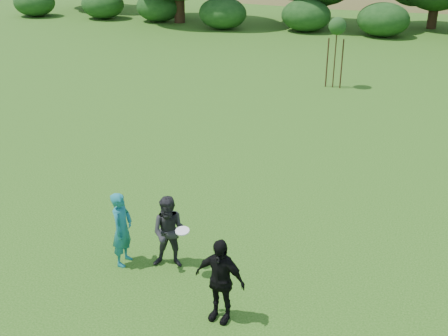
# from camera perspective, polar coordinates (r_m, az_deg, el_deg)

# --- Properties ---
(ground) EXTENTS (120.00, 120.00, 0.00)m
(ground) POSITION_cam_1_polar(r_m,az_deg,el_deg) (11.05, -5.98, -11.09)
(ground) COLOR #19470C
(ground) RESTS_ON ground
(player_teal) EXTENTS (0.42, 0.59, 1.54)m
(player_teal) POSITION_cam_1_polar(r_m,az_deg,el_deg) (11.22, -10.31, -6.11)
(player_teal) COLOR #1B737C
(player_teal) RESTS_ON ground
(player_grey) EXTENTS (0.86, 0.76, 1.51)m
(player_grey) POSITION_cam_1_polar(r_m,az_deg,el_deg) (11.01, -5.50, -6.55)
(player_grey) COLOR #262628
(player_grey) RESTS_ON ground
(player_black) EXTENTS (0.94, 0.45, 1.56)m
(player_black) POSITION_cam_1_polar(r_m,az_deg,el_deg) (9.59, -0.44, -11.31)
(player_black) COLOR black
(player_black) RESTS_ON ground
(frisbee) EXTENTS (0.27, 0.27, 0.07)m
(frisbee) POSITION_cam_1_polar(r_m,az_deg,el_deg) (10.60, -4.25, -6.39)
(frisbee) COLOR white
(frisbee) RESTS_ON ground
(sapling) EXTENTS (0.70, 0.70, 2.85)m
(sapling) POSITION_cam_1_polar(r_m,az_deg,el_deg) (23.39, 11.43, 13.76)
(sapling) COLOR #382316
(sapling) RESTS_ON ground
(hillside) EXTENTS (150.00, 72.00, 52.00)m
(hillside) POSITION_cam_1_polar(r_m,az_deg,el_deg) (78.69, 18.08, 9.15)
(hillside) COLOR olive
(hillside) RESTS_ON ground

